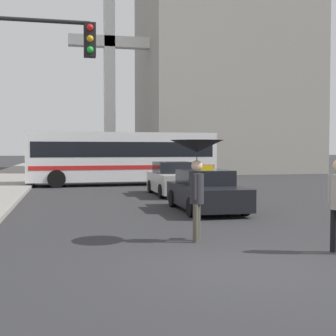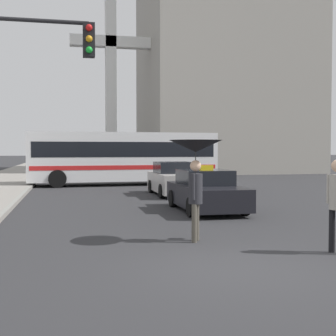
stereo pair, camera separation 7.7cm
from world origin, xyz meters
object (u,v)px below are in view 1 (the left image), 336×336
Objects in this scene: taxi at (206,192)px; monument_cross at (109,70)px; sedan_red at (174,180)px; city_bus at (122,156)px; pedestrian_with_umbrella at (197,157)px; traffic_light at (10,77)px.

taxi is 0.27× the size of monument_cross.
sedan_red is 6.72m from city_bus.
pedestrian_with_umbrella is at bearing -91.52° from monument_cross.
city_bus reaches higher than taxi.
pedestrian_with_umbrella is 30.66m from monument_cross.
city_bus reaches higher than sedan_red.
city_bus is (-1.40, 11.96, 1.04)m from taxi.
pedestrian_with_umbrella is at bearing 176.24° from city_bus.
sedan_red is at bearing -168.88° from city_bus.
monument_cross reaches higher than traffic_light.
pedestrian_with_umbrella is (-1.91, -10.46, 1.18)m from sedan_red.
taxi is 12.08m from city_bus.
pedestrian_with_umbrella is at bearing 79.64° from sedan_red.
traffic_light is at bearing 56.34° from sedan_red.
taxi is at bearing 31.04° from traffic_light.
city_bus is 0.70× the size of monument_cross.
sedan_red is 10.70m from pedestrian_with_umbrella.
monument_cross is (4.87, 28.40, 5.00)m from traffic_light.
city_bus is 4.78× the size of pedestrian_with_umbrella.
taxi is at bearing 9.47° from pedestrian_with_umbrella.
city_bus reaches higher than pedestrian_with_umbrella.
sedan_red is 21.05m from monument_cross.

